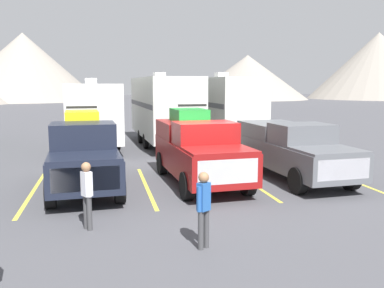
{
  "coord_description": "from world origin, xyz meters",
  "views": [
    {
      "loc": [
        -3.09,
        -12.24,
        3.3
      ],
      "look_at": [
        0.0,
        1.85,
        1.2
      ],
      "focal_mm": 38.29,
      "sensor_mm": 36.0,
      "label": 1
    }
  ],
  "objects_px": {
    "pickup_truck_c": "(291,148)",
    "camper_trailer_c": "(227,107)",
    "person_b": "(87,191)",
    "person_a": "(204,205)",
    "pickup_truck_b": "(198,148)",
    "camper_trailer_b": "(164,107)",
    "camper_trailer_a": "(92,112)",
    "pickup_truck_a": "(84,151)"
  },
  "relations": [
    {
      "from": "pickup_truck_a",
      "to": "camper_trailer_a",
      "type": "distance_m",
      "value": 8.33
    },
    {
      "from": "person_b",
      "to": "pickup_truck_a",
      "type": "bearing_deg",
      "value": 93.24
    },
    {
      "from": "pickup_truck_c",
      "to": "person_b",
      "type": "bearing_deg",
      "value": -150.1
    },
    {
      "from": "camper_trailer_b",
      "to": "camper_trailer_c",
      "type": "bearing_deg",
      "value": -12.73
    },
    {
      "from": "camper_trailer_a",
      "to": "person_a",
      "type": "distance_m",
      "value": 14.25
    },
    {
      "from": "camper_trailer_a",
      "to": "person_b",
      "type": "height_order",
      "value": "camper_trailer_a"
    },
    {
      "from": "pickup_truck_a",
      "to": "pickup_truck_b",
      "type": "relative_size",
      "value": 1.04
    },
    {
      "from": "camper_trailer_c",
      "to": "person_a",
      "type": "relative_size",
      "value": 4.59
    },
    {
      "from": "pickup_truck_a",
      "to": "camper_trailer_c",
      "type": "bearing_deg",
      "value": 47.88
    },
    {
      "from": "camper_trailer_b",
      "to": "person_b",
      "type": "bearing_deg",
      "value": -105.99
    },
    {
      "from": "pickup_truck_a",
      "to": "camper_trailer_c",
      "type": "relative_size",
      "value": 0.78
    },
    {
      "from": "pickup_truck_b",
      "to": "camper_trailer_b",
      "type": "relative_size",
      "value": 0.59
    },
    {
      "from": "pickup_truck_a",
      "to": "camper_trailer_b",
      "type": "bearing_deg",
      "value": 65.96
    },
    {
      "from": "pickup_truck_c",
      "to": "camper_trailer_a",
      "type": "bearing_deg",
      "value": 130.03
    },
    {
      "from": "person_a",
      "to": "camper_trailer_c",
      "type": "bearing_deg",
      "value": 71.11
    },
    {
      "from": "pickup_truck_a",
      "to": "pickup_truck_c",
      "type": "relative_size",
      "value": 0.96
    },
    {
      "from": "pickup_truck_a",
      "to": "camper_trailer_b",
      "type": "distance_m",
      "value": 9.66
    },
    {
      "from": "person_b",
      "to": "person_a",
      "type": "bearing_deg",
      "value": -35.12
    },
    {
      "from": "pickup_truck_c",
      "to": "camper_trailer_a",
      "type": "distance_m",
      "value": 10.98
    },
    {
      "from": "camper_trailer_b",
      "to": "camper_trailer_c",
      "type": "height_order",
      "value": "camper_trailer_b"
    },
    {
      "from": "camper_trailer_a",
      "to": "person_b",
      "type": "distance_m",
      "value": 12.42
    },
    {
      "from": "pickup_truck_a",
      "to": "person_b",
      "type": "relative_size",
      "value": 3.6
    },
    {
      "from": "pickup_truck_b",
      "to": "camper_trailer_b",
      "type": "bearing_deg",
      "value": 89.06
    },
    {
      "from": "pickup_truck_b",
      "to": "camper_trailer_c",
      "type": "height_order",
      "value": "camper_trailer_c"
    },
    {
      "from": "pickup_truck_b",
      "to": "person_b",
      "type": "relative_size",
      "value": 3.45
    },
    {
      "from": "pickup_truck_b",
      "to": "camper_trailer_b",
      "type": "height_order",
      "value": "camper_trailer_b"
    },
    {
      "from": "pickup_truck_b",
      "to": "person_a",
      "type": "relative_size",
      "value": 3.42
    },
    {
      "from": "pickup_truck_c",
      "to": "person_b",
      "type": "height_order",
      "value": "pickup_truck_c"
    },
    {
      "from": "pickup_truck_c",
      "to": "person_a",
      "type": "distance_m",
      "value": 7.28
    },
    {
      "from": "person_b",
      "to": "pickup_truck_b",
      "type": "bearing_deg",
      "value": 48.36
    },
    {
      "from": "pickup_truck_c",
      "to": "person_b",
      "type": "distance_m",
      "value": 8.01
    },
    {
      "from": "camper_trailer_c",
      "to": "person_b",
      "type": "xyz_separation_m",
      "value": [
        -7.03,
        -12.11,
        -1.18
      ]
    },
    {
      "from": "pickup_truck_b",
      "to": "person_b",
      "type": "distance_m",
      "value": 5.34
    },
    {
      "from": "pickup_truck_b",
      "to": "person_b",
      "type": "xyz_separation_m",
      "value": [
        -3.54,
        -3.98,
        -0.27
      ]
    },
    {
      "from": "camper_trailer_a",
      "to": "pickup_truck_c",
      "type": "bearing_deg",
      "value": -49.97
    },
    {
      "from": "pickup_truck_c",
      "to": "camper_trailer_a",
      "type": "relative_size",
      "value": 0.74
    },
    {
      "from": "pickup_truck_b",
      "to": "person_a",
      "type": "bearing_deg",
      "value": -102.22
    },
    {
      "from": "person_b",
      "to": "pickup_truck_c",
      "type": "bearing_deg",
      "value": 29.9
    },
    {
      "from": "camper_trailer_c",
      "to": "person_b",
      "type": "relative_size",
      "value": 4.63
    },
    {
      "from": "pickup_truck_c",
      "to": "camper_trailer_a",
      "type": "xyz_separation_m",
      "value": [
        -7.04,
        8.38,
        0.86
      ]
    },
    {
      "from": "pickup_truck_c",
      "to": "camper_trailer_c",
      "type": "relative_size",
      "value": 0.81
    },
    {
      "from": "person_b",
      "to": "camper_trailer_c",
      "type": "bearing_deg",
      "value": 59.87
    }
  ]
}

